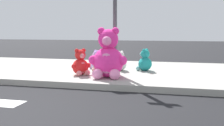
{
  "coord_description": "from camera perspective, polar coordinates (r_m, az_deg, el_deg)",
  "views": [
    {
      "loc": [
        2.56,
        -2.49,
        1.36
      ],
      "look_at": [
        1.11,
        3.6,
        0.55
      ],
      "focal_mm": 41.68,
      "sensor_mm": 36.0,
      "label": 1
    }
  ],
  "objects": [
    {
      "name": "plush_red",
      "position": [
        6.99,
        -6.88,
        -0.31
      ],
      "size": [
        0.5,
        0.51,
        0.71
      ],
      "color": "red",
      "rests_on": "sidewalk"
    },
    {
      "name": "plush_teal",
      "position": [
        7.72,
        7.13,
        0.25
      ],
      "size": [
        0.47,
        0.49,
        0.65
      ],
      "color": "teal",
      "rests_on": "sidewalk"
    },
    {
      "name": "plush_pink_large",
      "position": [
        6.54,
        -0.88,
        1.19
      ],
      "size": [
        0.98,
        0.87,
        1.27
      ],
      "color": "#F22D93",
      "rests_on": "sidewalk"
    },
    {
      "name": "plush_lavender",
      "position": [
        7.99,
        -3.48,
        0.34
      ],
      "size": [
        0.42,
        0.42,
        0.59
      ],
      "color": "#B28CD8",
      "rests_on": "sidewalk"
    },
    {
      "name": "sidewalk",
      "position": [
        8.21,
        -4.95,
        -1.68
      ],
      "size": [
        28.0,
        4.4,
        0.15
      ],
      "primitive_type": "cube",
      "color": "#9E9B93",
      "rests_on": "ground_plane"
    },
    {
      "name": "sign_pole",
      "position": [
        7.08,
        0.66,
        11.31
      ],
      "size": [
        0.56,
        0.11,
        3.2
      ],
      "color": "#4C4C51",
      "rests_on": "sidewalk"
    },
    {
      "name": "plush_tan",
      "position": [
        7.52,
        -2.97,
        -0.36
      ],
      "size": [
        0.35,
        0.36,
        0.5
      ],
      "color": "tan",
      "rests_on": "sidewalk"
    },
    {
      "name": "plush_white",
      "position": [
        7.72,
        1.75,
        0.1
      ],
      "size": [
        0.42,
        0.44,
        0.59
      ],
      "color": "white",
      "rests_on": "sidewalk"
    }
  ]
}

